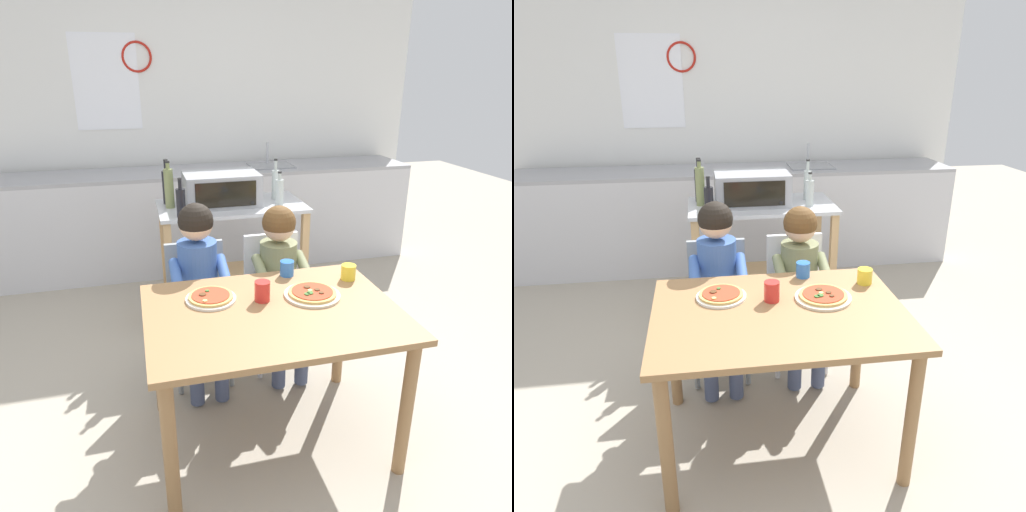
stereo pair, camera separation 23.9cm
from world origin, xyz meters
TOP-DOWN VIEW (x-y plane):
  - ground_plane at (0.00, 1.11)m, footprint 11.10×11.10m
  - back_wall_tiled at (-0.00, 2.83)m, footprint 4.43×0.14m
  - kitchen_counter at (0.00, 2.42)m, footprint 3.98×0.60m
  - kitchen_island_cart at (0.10, 1.38)m, footprint 1.04×0.55m
  - toaster_oven at (0.03, 1.40)m, footprint 0.52×0.35m
  - bottle_squat_spirits at (0.43, 1.28)m, footprint 0.06×0.06m
  - bottle_clear_vinegar at (-0.34, 1.52)m, footprint 0.07×0.07m
  - bottle_tall_green_wine at (0.45, 1.45)m, footprint 0.05×0.05m
  - bottle_slim_sauce at (-0.28, 1.16)m, footprint 0.06×0.06m
  - bottle_brown_beer at (-0.33, 1.41)m, footprint 0.06×0.06m
  - dining_table at (0.00, 0.00)m, footprint 1.16×0.84m
  - dining_chair_left at (-0.26, 0.67)m, footprint 0.36×0.36m
  - dining_chair_right at (0.23, 0.71)m, footprint 0.36×0.36m
  - child_in_blue_striped_shirt at (-0.26, 0.56)m, footprint 0.32×0.42m
  - child_in_olive_shirt at (0.23, 0.59)m, footprint 0.32×0.42m
  - pizza_plate_white at (-0.26, 0.17)m, footprint 0.24×0.24m
  - pizza_plate_cream at (0.23, 0.09)m, footprint 0.27×0.27m
  - drinking_cup_red at (-0.02, 0.10)m, footprint 0.07×0.07m
  - drinking_cup_yellow at (0.48, 0.23)m, footprint 0.08×0.08m
  - drinking_cup_blue at (0.18, 0.35)m, footprint 0.07×0.07m

SIDE VIEW (x-z plane):
  - ground_plane at x=0.00m, z-range 0.00..0.00m
  - kitchen_counter at x=0.00m, z-range -0.10..1.01m
  - dining_chair_left at x=-0.26m, z-range 0.07..0.89m
  - dining_chair_right at x=0.23m, z-range 0.07..0.89m
  - kitchen_island_cart at x=0.10m, z-range 0.14..1.00m
  - dining_table at x=0.00m, z-range 0.26..1.00m
  - child_in_olive_shirt at x=0.23m, z-range 0.16..1.18m
  - child_in_blue_striped_shirt at x=-0.26m, z-range 0.16..1.23m
  - pizza_plate_cream at x=0.23m, z-range 0.73..0.77m
  - pizza_plate_white at x=-0.26m, z-range 0.73..0.77m
  - drinking_cup_yellow at x=0.48m, z-range 0.74..0.82m
  - drinking_cup_blue at x=0.18m, z-range 0.74..0.82m
  - drinking_cup_red at x=-0.02m, z-range 0.74..0.84m
  - bottle_squat_spirits at x=0.43m, z-range 0.84..1.08m
  - bottle_slim_sauce at x=-0.28m, z-range 0.83..1.09m
  - toaster_oven at x=0.03m, z-range 0.86..1.09m
  - bottle_tall_green_wine at x=0.45m, z-range 0.83..1.13m
  - bottle_clear_vinegar at x=-0.34m, z-range 0.83..1.15m
  - bottle_brown_beer at x=-0.33m, z-range 0.84..1.16m
  - back_wall_tiled at x=0.00m, z-range 0.00..2.70m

